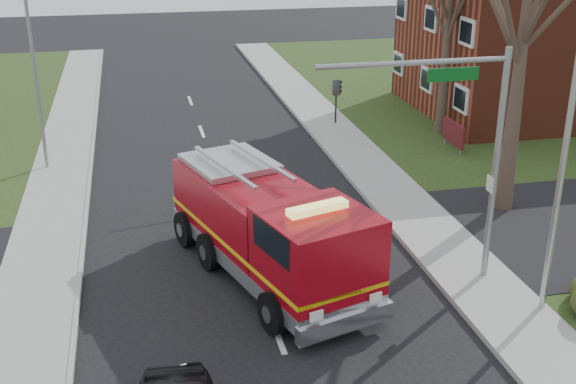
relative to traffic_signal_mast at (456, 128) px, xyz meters
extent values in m
plane|color=black|center=(-5.21, -1.50, -4.71)|extent=(120.00, 120.00, 0.00)
cube|color=#9D9D97|center=(0.99, -1.50, -4.63)|extent=(2.40, 80.00, 0.15)
cube|color=#9D9D97|center=(-11.41, -1.50, -4.63)|extent=(2.40, 80.00, 0.15)
cube|color=maroon|center=(13.79, 16.50, -1.21)|extent=(15.00, 10.00, 7.00)
cube|color=silver|center=(6.24, 16.50, -2.71)|extent=(0.12, 1.40, 1.20)
cube|color=#57141C|center=(5.29, 11.00, -3.81)|extent=(0.12, 2.00, 1.00)
cylinder|color=gray|center=(5.29, 10.20, -4.26)|extent=(0.08, 0.08, 0.90)
cylinder|color=gray|center=(5.29, 11.80, -4.26)|extent=(0.08, 0.08, 0.90)
cone|color=#382921|center=(4.29, 4.50, 1.29)|extent=(0.64, 0.64, 12.00)
cone|color=#382921|center=(5.79, 13.50, 0.54)|extent=(0.56, 0.56, 10.50)
cylinder|color=gray|center=(1.29, 0.00, -1.31)|extent=(0.18, 0.18, 6.80)
cylinder|color=gray|center=(-1.31, 0.00, 1.79)|extent=(5.20, 0.14, 0.14)
cube|color=#0C591E|center=(-0.21, 0.00, 1.44)|extent=(1.40, 0.06, 0.35)
imported|color=black|center=(-3.31, 0.00, 1.44)|extent=(0.22, 0.18, 1.10)
cylinder|color=#B7BABF|center=(1.99, -2.00, -0.51)|extent=(0.16, 0.16, 8.40)
cylinder|color=gray|center=(-12.01, 12.50, -1.21)|extent=(0.14, 0.14, 7.00)
cube|color=maroon|center=(-5.19, 2.80, -3.11)|extent=(4.15, 5.91, 2.16)
cube|color=maroon|center=(-4.03, -0.94, -2.96)|extent=(3.35, 3.35, 2.47)
cube|color=#B7BABF|center=(-4.82, 1.62, -3.99)|extent=(4.97, 8.48, 0.46)
cube|color=#E5B20C|center=(-4.82, 1.62, -3.42)|extent=(4.98, 8.48, 0.12)
cube|color=black|center=(-3.69, -2.03, -2.18)|extent=(2.30, 0.81, 0.88)
cube|color=#E5D866|center=(-4.03, -0.94, -1.56)|extent=(1.68, 0.83, 0.19)
cylinder|color=black|center=(-5.28, -1.44, -4.14)|extent=(0.68, 1.19, 1.13)
cylinder|color=black|center=(-2.72, -0.64, -4.14)|extent=(0.68, 1.19, 1.13)
cylinder|color=black|center=(-7.02, 4.17, -4.14)|extent=(0.68, 1.19, 1.13)
cylinder|color=black|center=(-4.46, 4.96, -4.14)|extent=(0.68, 1.19, 1.13)
camera|label=1|loc=(-8.34, -17.03, 5.53)|focal=45.00mm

